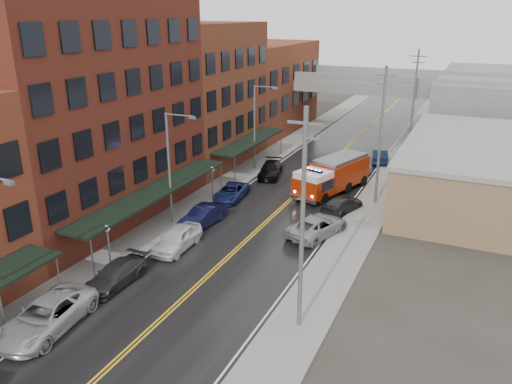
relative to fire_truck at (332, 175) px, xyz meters
The scene contains 31 objects.
road 7.10m from the fire_truck, 114.04° to the right, with size 11.00×160.00×0.02m, color black.
sidewalk_left 12.02m from the fire_truck, 148.10° to the right, with size 3.00×160.00×0.15m, color slate.
sidewalk_right 7.91m from the fire_truck, 54.47° to the right, with size 3.00×160.00×0.15m, color slate.
curb_left 10.67m from the fire_truck, 143.35° to the right, with size 0.30×160.00×0.15m, color gray.
curb_right 7.10m from the fire_truck, 65.68° to the right, with size 0.30×160.00×0.15m, color gray.
brick_building_b 22.11m from the fire_truck, 140.47° to the right, with size 9.00×20.00×18.00m, color #522015.
brick_building_c 17.61m from the fire_truck, 165.36° to the left, with size 9.00×15.00×15.00m, color #5C2B1B.
brick_building_far 27.36m from the fire_truck, 126.57° to the left, with size 9.00×20.00×12.00m, color brown.
tan_building 13.73m from the fire_truck, 15.70° to the left, with size 14.00×22.00×5.00m, color #8F674D.
right_far_block 37.04m from the fire_truck, 65.74° to the left, with size 18.00×30.00×8.00m, color slate.
awning_1 16.86m from the fire_truck, 127.77° to the right, with size 2.60×18.00×3.09m.
awning_2 11.19m from the fire_truck, 157.77° to the left, with size 2.60×13.00×3.09m.
globe_lamp_1 22.29m from the fire_truck, 114.40° to the right, with size 0.44×0.44×3.12m.
globe_lamp_2 11.17m from the fire_truck, 145.65° to the right, with size 0.44×0.44×3.12m.
street_lamp_1 15.82m from the fire_truck, 127.28° to the right, with size 2.64×0.22×9.00m.
street_lamp_2 10.63m from the fire_truck, 158.38° to the left, with size 2.64×0.22×9.00m.
utility_pole_0 22.21m from the fire_truck, 78.34° to the right, with size 1.80×0.24×12.00m.
utility_pole_1 6.46m from the fire_truck, 16.38° to the right, with size 1.80×0.24×12.00m.
utility_pole_2 19.75m from the fire_truck, 76.78° to the left, with size 1.80×0.24×12.00m.
overpass 26.21m from the fire_truck, 96.23° to the left, with size 40.00×10.00×7.50m.
fire_truck is the anchor object (origin of this frame).
parked_car_left_2 28.18m from the fire_truck, 106.09° to the right, with size 2.77×6.00×1.67m, color #A7AAAF.
parked_car_left_3 23.06m from the fire_truck, 109.09° to the right, with size 1.91×4.69×1.36m, color #29292B.
parked_car_left_4 17.36m from the fire_truck, 112.92° to the right, with size 1.92×4.78×1.63m, color silver.
parked_car_left_5 13.63m from the fire_truck, 121.82° to the right, with size 1.63×4.69×1.54m, color black.
parked_car_left_6 9.55m from the fire_truck, 145.36° to the right, with size 2.20×4.77×1.33m, color #151D51.
parked_car_left_7 7.51m from the fire_truck, 162.97° to the left, with size 2.04×5.02×1.46m, color black.
parked_car_right_0 9.87m from the fire_truck, 79.99° to the right, with size 2.59×5.62×1.56m, color gray.
parked_car_right_1 4.90m from the fire_truck, 62.71° to the right, with size 1.87×4.61×1.34m, color #242527.
parked_car_right_2 5.72m from the fire_truck, 77.10° to the left, with size 1.97×4.91×1.67m, color white.
parked_car_right_3 12.16m from the fire_truck, 79.57° to the left, with size 1.61×4.60×1.52m, color black.
Camera 1 is at (14.51, -6.88, 16.14)m, focal length 35.00 mm.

